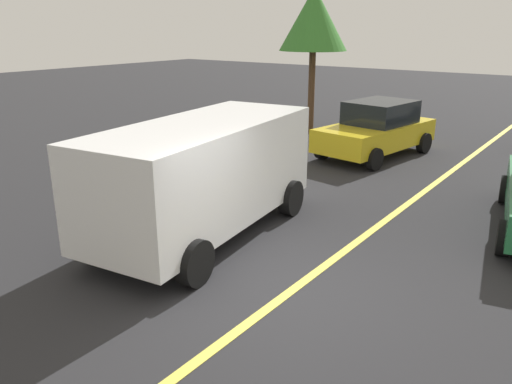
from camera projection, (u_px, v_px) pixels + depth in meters
name	position (u px, v px, depth m)	size (l,w,h in m)	color
ground_plane	(286.00, 295.00, 7.66)	(80.00, 80.00, 0.00)	#262628
lane_marking_centre	(370.00, 232.00, 9.96)	(28.00, 0.16, 0.01)	#E0D14C
white_van	(205.00, 171.00, 9.53)	(5.42, 2.81, 2.20)	white
car_yellow_behind_van	(377.00, 129.00, 15.60)	(4.47, 2.53, 1.68)	gold
tree_centre_verge	(314.00, 20.00, 17.94)	(2.44, 2.44, 5.17)	#513823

